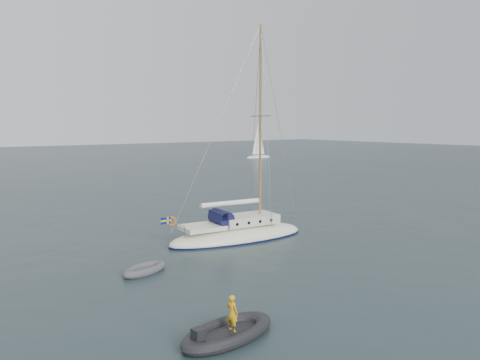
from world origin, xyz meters
TOP-DOWN VIEW (x-y plane):
  - ground at (0.00, 0.00)m, footprint 300.00×300.00m
  - sailboat at (0.18, 1.41)m, footprint 10.35×3.10m
  - dinghy at (-7.89, -1.41)m, footprint 2.77×1.25m
  - rib at (-8.70, -10.08)m, footprint 4.10×1.86m
  - distant_yacht_b at (48.79, 59.93)m, footprint 6.63×3.54m

SIDE VIEW (x-z plane):
  - ground at x=0.00m, z-range 0.00..0.00m
  - dinghy at x=-7.89m, z-range -0.02..0.37m
  - rib at x=-8.70m, z-range -0.54..1.04m
  - sailboat at x=0.18m, z-range -6.26..8.49m
  - distant_yacht_b at x=48.79m, z-range -0.64..8.14m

